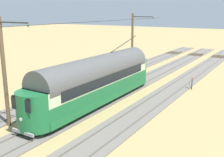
{
  "coord_description": "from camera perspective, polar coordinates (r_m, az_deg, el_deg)",
  "views": [
    {
      "loc": [
        -13.32,
        20.25,
        8.12
      ],
      "look_at": [
        -0.79,
        0.08,
        2.17
      ],
      "focal_mm": 43.73,
      "sensor_mm": 36.0,
      "label": 1
    }
  ],
  "objects": [
    {
      "name": "ground_plane",
      "position": [
        25.56,
        -1.41,
        -4.46
      ],
      "size": [
        220.0,
        220.0,
        0.0
      ],
      "primitive_type": "plane",
      "color": "#9E8956"
    },
    {
      "name": "track_streetcar_siding",
      "position": [
        23.88,
        7.59,
        -5.8
      ],
      "size": [
        2.8,
        80.0,
        0.18
      ],
      "color": "#666059",
      "rests_on": "ground"
    },
    {
      "name": "track_adjacent_siding",
      "position": [
        25.79,
        -1.03,
        -4.16
      ],
      "size": [
        2.8,
        80.0,
        0.18
      ],
      "color": "#666059",
      "rests_on": "ground"
    },
    {
      "name": "track_third_siding",
      "position": [
        28.22,
        -8.29,
        -2.7
      ],
      "size": [
        2.8,
        80.0,
        0.18
      ],
      "color": "#666059",
      "rests_on": "ground"
    },
    {
      "name": "vintage_streetcar",
      "position": [
        23.91,
        -3.13,
        -0.15
      ],
      "size": [
        2.65,
        16.88,
        5.34
      ],
      "color": "#196033",
      "rests_on": "ground"
    },
    {
      "name": "catenary_pole_foreground",
      "position": [
        34.9,
        4.38,
        7.33
      ],
      "size": [
        2.97,
        0.28,
        7.77
      ],
      "color": "brown",
      "rests_on": "ground"
    },
    {
      "name": "catenary_pole_mid_near",
      "position": [
        20.23,
        -21.51,
        1.49
      ],
      "size": [
        2.97,
        0.28,
        7.77
      ],
      "color": "brown",
      "rests_on": "ground"
    },
    {
      "name": "overhead_wire_run",
      "position": [
        18.3,
        -15.44,
        10.78
      ],
      "size": [
        2.76,
        42.11,
        0.18
      ],
      "color": "black",
      "rests_on": "ground"
    },
    {
      "name": "switch_stand",
      "position": [
        29.82,
        16.34,
        -0.92
      ],
      "size": [
        0.5,
        0.3,
        1.24
      ],
      "color": "black",
      "rests_on": "ground"
    }
  ]
}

